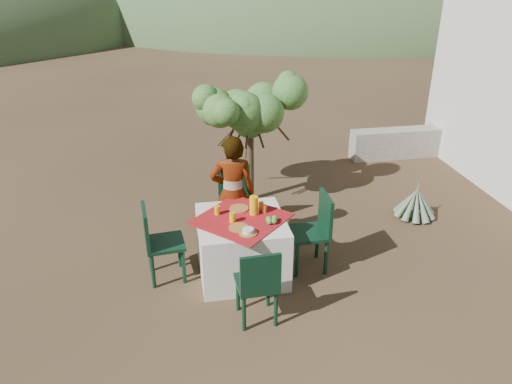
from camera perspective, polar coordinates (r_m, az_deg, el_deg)
ground at (r=6.24m, az=1.40°, el=-9.30°), size 160.00×160.00×0.00m
table at (r=6.06m, az=-1.64°, el=-6.19°), size 1.30×1.30×0.76m
chair_far at (r=6.91m, az=-2.48°, el=-0.50°), size 0.49×0.49×0.96m
chair_near at (r=5.22m, az=0.24°, el=-10.38°), size 0.44×0.44×0.91m
chair_left at (r=5.99m, az=-11.19°, el=-5.38°), size 0.49×0.49×0.96m
chair_right at (r=6.13m, az=6.78°, el=-4.12°), size 0.46×0.46×0.99m
person at (r=6.41m, az=-2.68°, el=-0.18°), size 0.61×0.43×1.57m
shrub_tree at (r=7.55m, az=-0.34°, el=8.86°), size 1.50×1.47×1.76m
agave at (r=7.77m, az=17.78°, el=-1.22°), size 0.63×0.61×0.66m
stone_wall at (r=10.15m, az=17.86°, el=5.47°), size 2.60×0.35×0.55m
hill_near_right at (r=43.17m, az=8.07°, el=20.77°), size 48.00×48.00×20.00m
plate_far at (r=6.07m, az=-1.94°, el=-1.88°), size 0.23×0.23×0.01m
plate_near at (r=5.66m, az=-2.00°, el=-4.07°), size 0.23×0.23×0.01m
glass_far at (r=5.94m, az=-4.47°, el=-2.08°), size 0.07×0.07×0.11m
glass_near at (r=5.76m, az=-2.72°, el=-2.92°), size 0.07×0.07×0.12m
juice_pitcher at (r=5.90m, az=-0.25°, el=-1.54°), size 0.10×0.10×0.23m
bowl_plate at (r=5.55m, az=-0.91°, el=-4.71°), size 0.21×0.21×0.01m
white_bowl at (r=5.54m, az=-0.91°, el=-4.44°), size 0.13×0.13×0.05m
jar_left at (r=5.97m, az=0.95°, el=-1.95°), size 0.06×0.06×0.09m
jar_right at (r=6.04m, az=0.58°, el=-1.56°), size 0.07×0.07×0.10m
napkin_holder at (r=5.93m, az=-0.04°, el=-2.19°), size 0.07×0.05×0.08m
fruit_cluster at (r=5.75m, az=1.81°, el=-3.22°), size 0.14×0.13×0.07m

